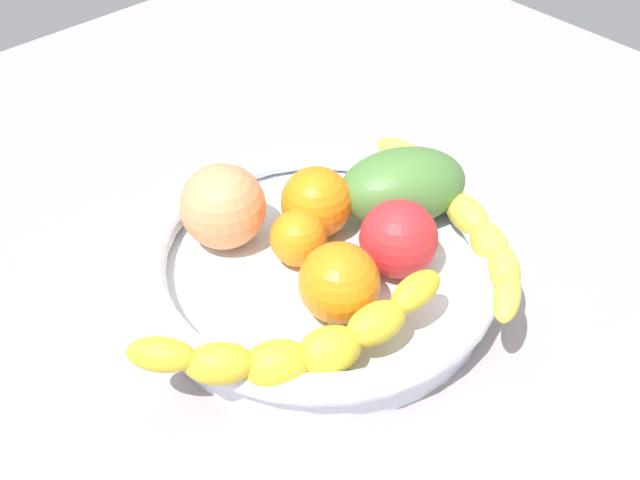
{
  "coord_description": "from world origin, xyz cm",
  "views": [
    {
      "loc": [
        33.84,
        36.91,
        52.8
      ],
      "look_at": [
        0.0,
        0.0,
        8.3
      ],
      "focal_mm": 44.13,
      "sensor_mm": 36.0,
      "label": 1
    }
  ],
  "objects_px": {
    "banana_draped_right": "(300,345)",
    "peach_blush": "(223,206)",
    "orange_front": "(339,283)",
    "tomato_red": "(398,239)",
    "banana_draped_left": "(469,224)",
    "fruit_bowl": "(320,264)",
    "mango_green": "(399,184)",
    "orange_mid_right": "(316,202)",
    "orange_mid_left": "(298,238)"
  },
  "relations": [
    {
      "from": "peach_blush",
      "to": "tomato_red",
      "type": "height_order",
      "value": "peach_blush"
    },
    {
      "from": "orange_front",
      "to": "orange_mid_left",
      "type": "distance_m",
      "value": 0.07
    },
    {
      "from": "orange_front",
      "to": "orange_mid_right",
      "type": "distance_m",
      "value": 0.1
    },
    {
      "from": "mango_green",
      "to": "banana_draped_right",
      "type": "bearing_deg",
      "value": 22.66
    },
    {
      "from": "orange_mid_left",
      "to": "peach_blush",
      "type": "height_order",
      "value": "peach_blush"
    },
    {
      "from": "orange_mid_left",
      "to": "mango_green",
      "type": "xyz_separation_m",
      "value": [
        -0.11,
        0.01,
        0.01
      ]
    },
    {
      "from": "fruit_bowl",
      "to": "tomato_red",
      "type": "relative_size",
      "value": 4.67
    },
    {
      "from": "mango_green",
      "to": "peach_blush",
      "type": "bearing_deg",
      "value": -29.3
    },
    {
      "from": "banana_draped_left",
      "to": "orange_front",
      "type": "height_order",
      "value": "orange_front"
    },
    {
      "from": "fruit_bowl",
      "to": "orange_mid_left",
      "type": "xyz_separation_m",
      "value": [
        0.01,
        -0.02,
        0.02
      ]
    },
    {
      "from": "fruit_bowl",
      "to": "orange_front",
      "type": "relative_size",
      "value": 4.74
    },
    {
      "from": "orange_mid_right",
      "to": "peach_blush",
      "type": "relative_size",
      "value": 0.85
    },
    {
      "from": "banana_draped_left",
      "to": "banana_draped_right",
      "type": "bearing_deg",
      "value": 1.06
    },
    {
      "from": "orange_front",
      "to": "orange_mid_left",
      "type": "relative_size",
      "value": 1.33
    },
    {
      "from": "orange_mid_left",
      "to": "banana_draped_right",
      "type": "bearing_deg",
      "value": 49.23
    },
    {
      "from": "fruit_bowl",
      "to": "peach_blush",
      "type": "relative_size",
      "value": 4.12
    },
    {
      "from": "fruit_bowl",
      "to": "orange_front",
      "type": "bearing_deg",
      "value": 62.9
    },
    {
      "from": "banana_draped_left",
      "to": "orange_mid_right",
      "type": "relative_size",
      "value": 3.63
    },
    {
      "from": "banana_draped_left",
      "to": "peach_blush",
      "type": "distance_m",
      "value": 0.22
    },
    {
      "from": "peach_blush",
      "to": "banana_draped_left",
      "type": "bearing_deg",
      "value": 133.58
    },
    {
      "from": "orange_front",
      "to": "tomato_red",
      "type": "relative_size",
      "value": 0.98
    },
    {
      "from": "fruit_bowl",
      "to": "banana_draped_right",
      "type": "distance_m",
      "value": 0.12
    },
    {
      "from": "tomato_red",
      "to": "mango_green",
      "type": "xyz_separation_m",
      "value": [
        -0.06,
        -0.05,
        0.0
      ]
    },
    {
      "from": "orange_mid_right",
      "to": "peach_blush",
      "type": "height_order",
      "value": "peach_blush"
    },
    {
      "from": "orange_front",
      "to": "tomato_red",
      "type": "xyz_separation_m",
      "value": [
        -0.07,
        -0.0,
        0.0
      ]
    },
    {
      "from": "fruit_bowl",
      "to": "banana_draped_left",
      "type": "xyz_separation_m",
      "value": [
        -0.11,
        0.07,
        0.03
      ]
    },
    {
      "from": "banana_draped_right",
      "to": "peach_blush",
      "type": "height_order",
      "value": "peach_blush"
    },
    {
      "from": "banana_draped_left",
      "to": "tomato_red",
      "type": "height_order",
      "value": "tomato_red"
    },
    {
      "from": "banana_draped_left",
      "to": "orange_mid_left",
      "type": "xyz_separation_m",
      "value": [
        0.12,
        -0.09,
        -0.01
      ]
    },
    {
      "from": "mango_green",
      "to": "orange_front",
      "type": "bearing_deg",
      "value": 23.19
    },
    {
      "from": "orange_front",
      "to": "orange_mid_right",
      "type": "height_order",
      "value": "orange_front"
    },
    {
      "from": "peach_blush",
      "to": "banana_draped_right",
      "type": "bearing_deg",
      "value": 72.31
    },
    {
      "from": "banana_draped_right",
      "to": "peach_blush",
      "type": "relative_size",
      "value": 3.06
    },
    {
      "from": "orange_mid_left",
      "to": "tomato_red",
      "type": "xyz_separation_m",
      "value": [
        -0.06,
        0.07,
        0.01
      ]
    },
    {
      "from": "banana_draped_left",
      "to": "orange_front",
      "type": "distance_m",
      "value": 0.14
    },
    {
      "from": "fruit_bowl",
      "to": "peach_blush",
      "type": "bearing_deg",
      "value": -64.85
    },
    {
      "from": "peach_blush",
      "to": "tomato_red",
      "type": "distance_m",
      "value": 0.16
    },
    {
      "from": "banana_draped_left",
      "to": "banana_draped_right",
      "type": "xyz_separation_m",
      "value": [
        0.2,
        0.0,
        -0.0
      ]
    },
    {
      "from": "orange_mid_right",
      "to": "mango_green",
      "type": "height_order",
      "value": "mango_green"
    },
    {
      "from": "peach_blush",
      "to": "mango_green",
      "type": "distance_m",
      "value": 0.16
    },
    {
      "from": "peach_blush",
      "to": "tomato_red",
      "type": "bearing_deg",
      "value": 123.52
    },
    {
      "from": "orange_mid_left",
      "to": "orange_front",
      "type": "bearing_deg",
      "value": 75.78
    },
    {
      "from": "orange_mid_right",
      "to": "fruit_bowl",
      "type": "bearing_deg",
      "value": 51.22
    },
    {
      "from": "banana_draped_left",
      "to": "orange_front",
      "type": "xyz_separation_m",
      "value": [
        0.14,
        -0.02,
        0.0
      ]
    },
    {
      "from": "orange_mid_left",
      "to": "mango_green",
      "type": "height_order",
      "value": "mango_green"
    },
    {
      "from": "orange_mid_left",
      "to": "mango_green",
      "type": "distance_m",
      "value": 0.11
    },
    {
      "from": "banana_draped_left",
      "to": "peach_blush",
      "type": "relative_size",
      "value": 3.08
    },
    {
      "from": "orange_mid_right",
      "to": "tomato_red",
      "type": "xyz_separation_m",
      "value": [
        -0.02,
        0.08,
        0.0
      ]
    },
    {
      "from": "tomato_red",
      "to": "fruit_bowl",
      "type": "bearing_deg",
      "value": -44.84
    },
    {
      "from": "fruit_bowl",
      "to": "banana_draped_right",
      "type": "bearing_deg",
      "value": 40.2
    }
  ]
}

